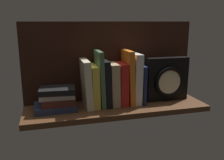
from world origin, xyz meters
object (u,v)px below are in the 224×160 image
object	(u,v)px
book_white_catcher	(135,78)
book_navy_bierce	(140,83)
book_yellow_seinlanguage	(94,86)
book_orange_pandolfini	(128,77)
book_green_romantic	(100,79)
book_red_requiem	(121,83)
framed_clock	(167,79)
book_stack_side	(57,100)
book_tan_shortstories	(113,84)
book_cream_twain	(86,84)
book_black_skeptic	(105,83)

from	to	relation	value
book_white_catcher	book_navy_bierce	xyz separation A→B (cm)	(2.93, 0.00, -2.79)
book_yellow_seinlanguage	book_orange_pandolfini	size ratio (longest dim) A/B	0.75
book_green_romantic	book_red_requiem	bearing A→B (deg)	0.00
book_yellow_seinlanguage	book_green_romantic	world-z (taller)	book_green_romantic
book_white_catcher	framed_clock	distance (cm)	17.12
book_orange_pandolfini	book_stack_side	distance (cm)	35.09
book_yellow_seinlanguage	book_orange_pandolfini	xyz separation A→B (cm)	(16.90, 0.00, 3.18)
book_yellow_seinlanguage	book_tan_shortstories	size ratio (longest dim) A/B	0.98
book_cream_twain	book_navy_bierce	xyz separation A→B (cm)	(26.58, 0.00, -1.69)
book_green_romantic	book_black_skeptic	xyz separation A→B (cm)	(2.71, 0.00, -2.22)
book_red_requiem	book_navy_bierce	world-z (taller)	book_red_requiem
book_black_skeptic	book_white_catcher	world-z (taller)	book_white_catcher
book_yellow_seinlanguage	book_white_catcher	distance (cm)	20.38
book_black_skeptic	book_tan_shortstories	world-z (taller)	book_black_skeptic
book_cream_twain	book_yellow_seinlanguage	world-z (taller)	book_cream_twain
book_red_requiem	book_green_romantic	bearing A→B (deg)	180.00
framed_clock	book_black_skeptic	bearing A→B (deg)	178.69
book_green_romantic	book_white_catcher	size ratio (longest dim) A/B	1.08
book_stack_side	book_green_romantic	bearing A→B (deg)	4.26
book_yellow_seinlanguage	book_orange_pandolfini	world-z (taller)	book_orange_pandolfini
book_cream_twain	book_black_skeptic	size ratio (longest dim) A/B	1.02
book_orange_pandolfini	book_cream_twain	bearing A→B (deg)	180.00
book_green_romantic	book_orange_pandolfini	bearing A→B (deg)	0.00
book_orange_pandolfini	book_white_catcher	world-z (taller)	book_orange_pandolfini
book_cream_twain	book_black_skeptic	xyz separation A→B (cm)	(9.04, 0.00, -0.21)
book_black_skeptic	book_orange_pandolfini	distance (cm)	11.46
book_yellow_seinlanguage	book_navy_bierce	world-z (taller)	book_yellow_seinlanguage
book_yellow_seinlanguage	book_cream_twain	bearing A→B (deg)	180.00
book_green_romantic	book_tan_shortstories	world-z (taller)	book_green_romantic
book_orange_pandolfini	framed_clock	world-z (taller)	book_orange_pandolfini
book_yellow_seinlanguage	book_stack_side	distance (cm)	17.96
book_tan_shortstories	book_navy_bierce	bearing A→B (deg)	0.00
book_white_catcher	book_stack_side	bearing A→B (deg)	-177.71
book_tan_shortstories	book_stack_side	xyz separation A→B (cm)	(-26.53, -1.50, -5.07)
book_cream_twain	book_white_catcher	xyz separation A→B (cm)	(23.65, 0.00, 1.10)
book_green_romantic	book_tan_shortstories	distance (cm)	7.07
book_orange_pandolfini	book_yellow_seinlanguage	bearing A→B (deg)	180.00
book_cream_twain	book_tan_shortstories	xyz separation A→B (cm)	(12.70, 0.00, -1.04)
book_red_requiem	book_navy_bierce	distance (cm)	9.73
book_tan_shortstories	book_white_catcher	world-z (taller)	book_white_catcher
book_red_requiem	book_navy_bierce	size ratio (longest dim) A/B	1.07
book_yellow_seinlanguage	book_tan_shortstories	distance (cm)	9.30
book_black_skeptic	framed_clock	bearing A→B (deg)	-1.31
framed_clock	book_orange_pandolfini	bearing A→B (deg)	177.97
book_red_requiem	book_stack_side	distance (cm)	31.14
book_orange_pandolfini	book_white_catcher	size ratio (longest dim) A/B	1.07
book_black_skeptic	book_stack_side	distance (cm)	23.66
book_cream_twain	book_stack_side	xyz separation A→B (cm)	(-13.82, -1.50, -6.11)
book_white_catcher	book_tan_shortstories	bearing A→B (deg)	180.00
book_red_requiem	book_navy_bierce	bearing A→B (deg)	0.00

